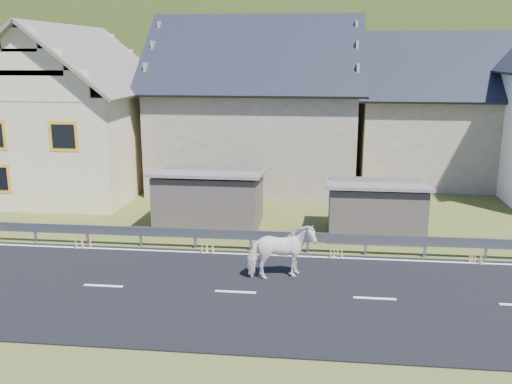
# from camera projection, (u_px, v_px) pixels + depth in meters

# --- Properties ---
(ground) EXTENTS (160.00, 160.00, 0.00)m
(ground) POSITION_uv_depth(u_px,v_px,m) (236.00, 293.00, 16.62)
(ground) COLOR #404B17
(ground) RESTS_ON ground
(road) EXTENTS (60.00, 7.00, 0.04)m
(road) POSITION_uv_depth(u_px,v_px,m) (236.00, 293.00, 16.61)
(road) COLOR black
(road) RESTS_ON ground
(lane_markings) EXTENTS (60.00, 6.60, 0.01)m
(lane_markings) POSITION_uv_depth(u_px,v_px,m) (236.00, 292.00, 16.61)
(lane_markings) COLOR silver
(lane_markings) RESTS_ON road
(guardrail) EXTENTS (28.10, 0.09, 0.75)m
(guardrail) POSITION_uv_depth(u_px,v_px,m) (251.00, 236.00, 20.03)
(guardrail) COLOR #93969B
(guardrail) RESTS_ON ground
(shed_left) EXTENTS (4.30, 3.30, 2.40)m
(shed_left) POSITION_uv_depth(u_px,v_px,m) (210.00, 199.00, 22.84)
(shed_left) COLOR brown
(shed_left) RESTS_ON ground
(shed_right) EXTENTS (3.80, 2.90, 2.20)m
(shed_right) POSITION_uv_depth(u_px,v_px,m) (375.00, 210.00, 21.68)
(shed_right) COLOR brown
(shed_right) RESTS_ON ground
(house_cream) EXTENTS (7.80, 9.80, 8.30)m
(house_cream) POSITION_uv_depth(u_px,v_px,m) (71.00, 104.00, 28.24)
(house_cream) COLOR beige
(house_cream) RESTS_ON ground
(house_stone_a) EXTENTS (10.80, 9.80, 8.90)m
(house_stone_a) POSITION_uv_depth(u_px,v_px,m) (258.00, 95.00, 30.09)
(house_stone_a) COLOR tan
(house_stone_a) RESTS_ON ground
(house_stone_b) EXTENTS (9.80, 8.80, 8.10)m
(house_stone_b) POSITION_uv_depth(u_px,v_px,m) (444.00, 101.00, 31.02)
(house_stone_b) COLOR tan
(house_stone_b) RESTS_ON ground
(mountain) EXTENTS (440.00, 280.00, 260.00)m
(mountain) POSITION_uv_depth(u_px,v_px,m) (328.00, 133.00, 194.53)
(mountain) COLOR #2C3E17
(mountain) RESTS_ON ground
(conifer_patch) EXTENTS (76.00, 50.00, 28.00)m
(conifer_patch) POSITION_uv_depth(u_px,v_px,m) (64.00, 56.00, 127.31)
(conifer_patch) COLOR black
(conifer_patch) RESTS_ON ground
(horse) EXTENTS (1.56, 2.22, 1.71)m
(horse) POSITION_uv_depth(u_px,v_px,m) (281.00, 252.00, 17.42)
(horse) COLOR white
(horse) RESTS_ON road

